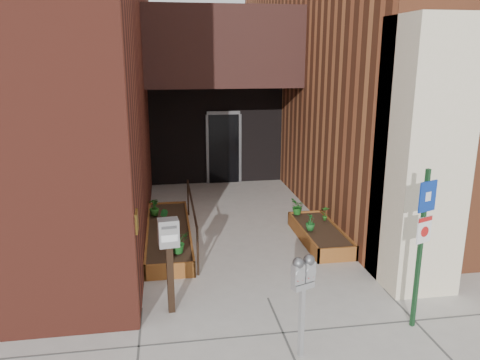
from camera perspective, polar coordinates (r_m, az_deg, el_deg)
name	(u,v)px	position (r m, az deg, el deg)	size (l,w,h in m)	color
ground	(268,298)	(7.81, 3.41, -14.17)	(80.00, 80.00, 0.00)	#9E9991
architecture	(210,11)	(13.67, -3.65, 19.86)	(20.00, 14.60, 10.00)	maroon
planter_left	(169,235)	(10.04, -8.69, -6.64)	(0.90, 3.60, 0.30)	brown
planter_right	(320,235)	(10.08, 9.68, -6.61)	(0.80, 2.20, 0.30)	brown
handrail	(192,207)	(9.80, -5.90, -3.28)	(0.04, 3.34, 0.90)	black
parking_meter	(303,280)	(6.01, 7.70, -11.96)	(0.33, 0.21, 1.41)	#AAAAAC
sign_post	(423,233)	(6.92, 21.38, -6.03)	(0.31, 0.14, 2.34)	#163D1E
payment_dropbox	(169,246)	(7.04, -8.64, -7.95)	(0.32, 0.25, 1.50)	black
shrub_left_a	(178,242)	(8.67, -7.52, -7.52)	(0.36, 0.36, 0.40)	#19581C
shrub_left_b	(164,219)	(9.94, -9.26, -4.68)	(0.21, 0.21, 0.39)	#18541E
shrub_left_c	(154,207)	(10.71, -10.42, -3.27)	(0.22, 0.22, 0.39)	#205B1A
shrub_left_d	(155,208)	(10.77, -10.28, -3.32)	(0.18, 0.18, 0.33)	#19581B
shrub_right_a	(310,222)	(9.78, 8.58, -5.10)	(0.20, 0.20, 0.35)	#18551E
shrub_right_b	(325,213)	(10.40, 10.35, -4.00)	(0.17, 0.17, 0.33)	#25631C
shrub_right_c	(298,207)	(10.68, 7.04, -3.24)	(0.34, 0.34, 0.37)	#195A1A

